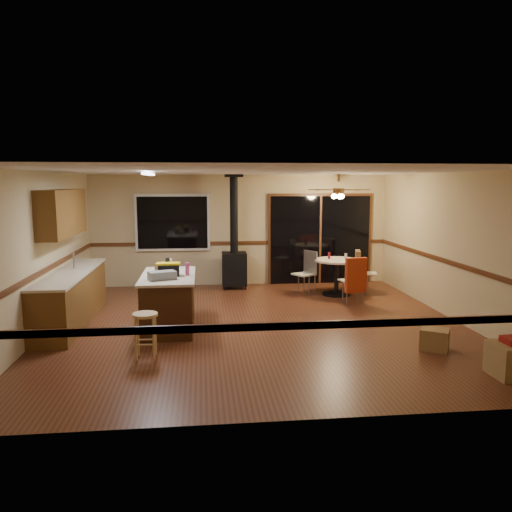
{
  "coord_description": "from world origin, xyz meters",
  "views": [
    {
      "loc": [
        -0.94,
        -8.24,
        2.41
      ],
      "look_at": [
        0.0,
        0.3,
        1.15
      ],
      "focal_mm": 35.0,
      "sensor_mm": 36.0,
      "label": 1
    }
  ],
  "objects": [
    {
      "name": "floor",
      "position": [
        0.0,
        0.0,
        0.0
      ],
      "size": [
        7.0,
        7.0,
        0.0
      ],
      "primitive_type": "plane",
      "color": "#542917",
      "rests_on": "ground"
    },
    {
      "name": "ceiling",
      "position": [
        0.0,
        0.0,
        2.6
      ],
      "size": [
        7.0,
        7.0,
        0.0
      ],
      "primitive_type": "plane",
      "rotation": [
        3.14,
        0.0,
        0.0
      ],
      "color": "silver",
      "rests_on": "ground"
    },
    {
      "name": "wall_back",
      "position": [
        0.0,
        3.5,
        1.3
      ],
      "size": [
        7.0,
        0.0,
        7.0
      ],
      "primitive_type": "plane",
      "rotation": [
        1.57,
        0.0,
        0.0
      ],
      "color": "tan",
      "rests_on": "ground"
    },
    {
      "name": "wall_front",
      "position": [
        0.0,
        -3.5,
        1.3
      ],
      "size": [
        7.0,
        0.0,
        7.0
      ],
      "primitive_type": "plane",
      "rotation": [
        -1.57,
        0.0,
        0.0
      ],
      "color": "tan",
      "rests_on": "ground"
    },
    {
      "name": "wall_left",
      "position": [
        -3.5,
        0.0,
        1.3
      ],
      "size": [
        0.0,
        7.0,
        7.0
      ],
      "primitive_type": "plane",
      "rotation": [
        1.57,
        0.0,
        1.57
      ],
      "color": "tan",
      "rests_on": "ground"
    },
    {
      "name": "wall_right",
      "position": [
        3.5,
        0.0,
        1.3
      ],
      "size": [
        0.0,
        7.0,
        7.0
      ],
      "primitive_type": "plane",
      "rotation": [
        1.57,
        0.0,
        -1.57
      ],
      "color": "tan",
      "rests_on": "ground"
    },
    {
      "name": "chair_rail",
      "position": [
        0.0,
        0.0,
        1.0
      ],
      "size": [
        7.0,
        7.0,
        0.08
      ],
      "primitive_type": null,
      "color": "#4B2712",
      "rests_on": "ground"
    },
    {
      "name": "window",
      "position": [
        -1.6,
        3.45,
        1.5
      ],
      "size": [
        1.72,
        0.1,
        1.32
      ],
      "primitive_type": "cube",
      "color": "black",
      "rests_on": "ground"
    },
    {
      "name": "sliding_door",
      "position": [
        1.9,
        3.45,
        1.05
      ],
      "size": [
        2.52,
        0.1,
        2.1
      ],
      "primitive_type": "cube",
      "color": "black",
      "rests_on": "ground"
    },
    {
      "name": "lower_cabinets",
      "position": [
        -3.2,
        0.5,
        0.43
      ],
      "size": [
        0.6,
        3.0,
        0.86
      ],
      "primitive_type": "cube",
      "color": "brown",
      "rests_on": "ground"
    },
    {
      "name": "countertop",
      "position": [
        -3.2,
        0.5,
        0.88
      ],
      "size": [
        0.64,
        3.04,
        0.04
      ],
      "primitive_type": "cube",
      "color": "beige",
      "rests_on": "lower_cabinets"
    },
    {
      "name": "upper_cabinets",
      "position": [
        -3.33,
        0.7,
        1.9
      ],
      "size": [
        0.35,
        2.0,
        0.8
      ],
      "primitive_type": "cube",
      "color": "brown",
      "rests_on": "ground"
    },
    {
      "name": "kitchen_island",
      "position": [
        -1.5,
        0.0,
        0.45
      ],
      "size": [
        0.88,
        1.68,
        0.9
      ],
      "color": "#381E0E",
      "rests_on": "ground"
    },
    {
      "name": "wood_stove",
      "position": [
        -0.2,
        3.05,
        0.73
      ],
      "size": [
        0.55,
        0.5,
        2.52
      ],
      "color": "black",
      "rests_on": "ground"
    },
    {
      "name": "ceiling_fan",
      "position": [
        1.95,
        2.1,
        2.21
      ],
      "size": [
        0.24,
        0.24,
        0.55
      ],
      "color": "brown",
      "rests_on": "ceiling"
    },
    {
      "name": "fluorescent_strip",
      "position": [
        -1.8,
        0.3,
        2.56
      ],
      "size": [
        0.1,
        1.2,
        0.04
      ],
      "primitive_type": "cube",
      "color": "white",
      "rests_on": "ceiling"
    },
    {
      "name": "toolbox_grey",
      "position": [
        -1.57,
        -0.38,
        0.97
      ],
      "size": [
        0.47,
        0.37,
        0.13
      ],
      "primitive_type": "cube",
      "rotation": [
        0.0,
        0.0,
        0.36
      ],
      "color": "slate",
      "rests_on": "kitchen_island"
    },
    {
      "name": "toolbox_black",
      "position": [
        -1.48,
        -0.08,
        0.99
      ],
      "size": [
        0.35,
        0.19,
        0.19
      ],
      "primitive_type": "cube",
      "rotation": [
        0.0,
        0.0,
        0.04
      ],
      "color": "black",
      "rests_on": "kitchen_island"
    },
    {
      "name": "toolbox_yellow_lid",
      "position": [
        -1.48,
        -0.08,
        1.1
      ],
      "size": [
        0.39,
        0.21,
        0.03
      ],
      "primitive_type": "cube",
      "rotation": [
        0.0,
        0.0,
        0.04
      ],
      "color": "gold",
      "rests_on": "toolbox_black"
    },
    {
      "name": "box_on_island",
      "position": [
        -1.58,
        0.16,
        0.99
      ],
      "size": [
        0.29,
        0.32,
        0.18
      ],
      "primitive_type": "cube",
      "rotation": [
        0.0,
        0.0,
        -0.41
      ],
      "color": "olive",
      "rests_on": "kitchen_island"
    },
    {
      "name": "bottle_dark",
      "position": [
        -1.51,
        0.16,
        1.03
      ],
      "size": [
        0.1,
        0.1,
        0.26
      ],
      "primitive_type": "cylinder",
      "rotation": [
        0.0,
        0.0,
        0.37
      ],
      "color": "black",
      "rests_on": "kitchen_island"
    },
    {
      "name": "bottle_pink",
      "position": [
        -1.18,
        -0.07,
        1.01
      ],
      "size": [
        0.07,
        0.07,
        0.21
      ],
      "primitive_type": "cylinder",
      "rotation": [
        0.0,
        0.0,
        -0.11
      ],
      "color": "#D84C8C",
      "rests_on": "kitchen_island"
    },
    {
      "name": "bottle_white",
      "position": [
        -1.5,
        0.55,
        1.0
      ],
      "size": [
        0.08,
        0.08,
        0.19
      ],
      "primitive_type": "cylinder",
      "rotation": [
        0.0,
        0.0,
        0.23
      ],
      "color": "white",
      "rests_on": "kitchen_island"
    },
    {
      "name": "bar_stool",
      "position": [
        -1.73,
        -1.44,
        0.32
      ],
      "size": [
        0.44,
        0.44,
        0.63
      ],
      "primitive_type": "cylinder",
      "rotation": [
        0.0,
        0.0,
        0.34
      ],
      "color": "tan",
      "rests_on": "floor"
    },
    {
      "name": "blue_bucket",
      "position": [
        -1.36,
        -0.64,
        0.12
      ],
      "size": [
        0.35,
        0.35,
        0.24
      ],
      "primitive_type": "cylinder",
      "rotation": [
        0.0,
        0.0,
        -0.24
      ],
      "color": "#0C4FA8",
      "rests_on": "floor"
    },
    {
      "name": "dining_table",
      "position": [
        1.95,
        2.1,
        0.53
      ],
      "size": [
        0.96,
        0.96,
        0.78
      ],
      "color": "black",
      "rests_on": "ground"
    },
    {
      "name": "glass_red",
      "position": [
        1.8,
        2.2,
        0.85
      ],
      "size": [
        0.06,
        0.06,
        0.15
      ],
      "primitive_type": "cylinder",
      "rotation": [
        0.0,
        0.0,
        -0.13
      ],
      "color": "#590C14",
      "rests_on": "dining_table"
    },
    {
      "name": "glass_cream",
      "position": [
        2.13,
        2.05,
        0.85
      ],
      "size": [
        0.06,
        0.06,
        0.14
      ],
      "primitive_type": "cylinder",
      "rotation": [
        0.0,
        0.0,
        0.04
      ],
      "color": "beige",
      "rests_on": "dining_table"
    },
    {
      "name": "chair_left",
      "position": [
        1.34,
        2.26,
        0.59
      ],
      "size": [
        0.55,
        0.55,
        0.51
      ],
      "color": "#BFB58D",
      "rests_on": "ground"
    },
    {
      "name": "chair_near",
      "position": [
        2.09,
        1.23,
        0.6
      ],
      "size": [
        0.5,
        0.53,
        0.7
      ],
      "color": "#BFB58D",
      "rests_on": "ground"
    },
    {
      "name": "chair_right",
      "position": [
        2.48,
        2.2,
        0.6
      ],
      "size": [
        0.55,
        0.52,
        0.7
      ],
      "color": "#BFB58D",
      "rests_on": "ground"
    },
    {
      "name": "box_under_window",
      "position": [
        -1.84,
        3.1,
        0.2
      ],
      "size": [
        0.56,
        0.47,
        0.41
      ],
      "primitive_type": "cube",
      "rotation": [
        0.0,
        0.0,
        -0.12
      ],
      "color": "olive",
      "rests_on": "floor"
    },
    {
      "name": "box_corner_b",
      "position": [
        2.41,
        -1.57,
        0.16
      ],
      "size": [
        0.5,
        0.49,
        0.31
      ],
      "primitive_type": "cube",
      "rotation": [
        0.0,
        0.0,
        -0.57
      ],
      "color": "olive",
      "rests_on": "floor"
    }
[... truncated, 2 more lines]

